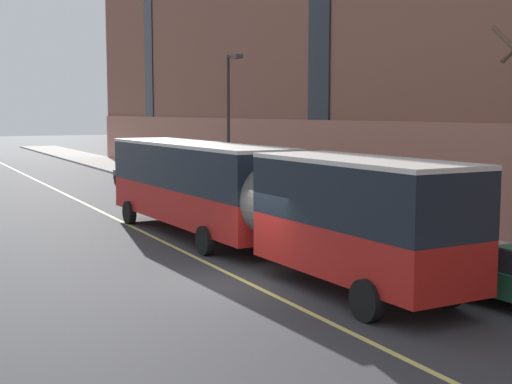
% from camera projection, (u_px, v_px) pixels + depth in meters
% --- Properties ---
extents(ground_plane, '(260.00, 260.00, 0.00)m').
position_uv_depth(ground_plane, '(238.00, 283.00, 20.13)').
color(ground_plane, '#38383A').
extents(sidewalk, '(4.67, 160.00, 0.15)m').
position_uv_depth(sidewalk, '(417.00, 239.00, 26.73)').
color(sidewalk, '#ADA89E').
rests_on(sidewalk, ground).
extents(city_bus, '(3.51, 20.01, 3.64)m').
position_uv_depth(city_bus, '(243.00, 192.00, 24.11)').
color(city_bus, red).
rests_on(city_bus, ground).
extents(parked_car_darkgray_0, '(2.09, 4.64, 1.56)m').
position_uv_depth(parked_car_darkgray_0, '(136.00, 174.00, 46.31)').
color(parked_car_darkgray_0, '#4C4C51').
rests_on(parked_car_darkgray_0, ground).
extents(parked_car_green_3, '(2.10, 4.70, 1.56)m').
position_uv_depth(parked_car_green_3, '(229.00, 199.00, 33.19)').
color(parked_car_green_3, '#23603D').
rests_on(parked_car_green_3, ground).
extents(parked_car_navy_5, '(2.03, 4.30, 1.56)m').
position_uv_depth(parked_car_navy_5, '(173.00, 184.00, 40.16)').
color(parked_car_navy_5, navy).
rests_on(parked_car_navy_5, ground).
extents(parked_car_silver_6, '(1.96, 4.26, 1.56)m').
position_uv_depth(parked_car_silver_6, '(327.00, 225.00, 25.49)').
color(parked_car_silver_6, '#B7B7BC').
rests_on(parked_car_silver_6, ground).
extents(street_lamp, '(0.36, 1.48, 7.59)m').
position_uv_depth(street_lamp, '(230.00, 113.00, 36.93)').
color(street_lamp, '#2D2D30').
rests_on(street_lamp, sidewalk).
extents(fire_hydrant, '(0.42, 0.24, 0.72)m').
position_uv_depth(fire_hydrant, '(254.00, 201.00, 34.74)').
color(fire_hydrant, red).
rests_on(fire_hydrant, sidewalk).
extents(lane_centerline, '(0.16, 140.00, 0.01)m').
position_uv_depth(lane_centerline, '(206.00, 262.00, 22.90)').
color(lane_centerline, '#E0D66B').
rests_on(lane_centerline, ground).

